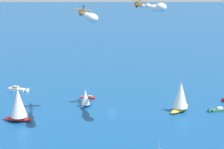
# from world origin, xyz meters

# --- Properties ---
(ground_plane) EXTENTS (2000.00, 2000.00, 0.00)m
(ground_plane) POSITION_xyz_m (0.00, 0.00, 0.00)
(ground_plane) COLOR navy
(motorboat_near_centre) EXTENTS (4.52, 6.12, 1.79)m
(motorboat_near_centre) POSITION_xyz_m (2.77, 18.52, 0.48)
(motorboat_near_centre) COLOR #B21E1E
(motorboat_near_centre) RESTS_ON ground_plane
(motorboat_far_stbd) EXTENTS (7.00, 9.83, 2.86)m
(motorboat_far_stbd) POSITION_xyz_m (-13.02, 48.89, 0.77)
(motorboat_far_stbd) COLOR white
(motorboat_far_stbd) RESTS_ON ground_plane
(sailboat_offshore) EXTENTS (8.96, 10.12, 13.68)m
(sailboat_offshore) POSITION_xyz_m (-32.47, 14.53, 6.24)
(sailboat_offshore) COLOR #B21E1E
(sailboat_offshore) RESTS_ON ground_plane
(sailboat_trailing) EXTENTS (10.38, 5.76, 13.35)m
(sailboat_trailing) POSITION_xyz_m (18.32, -19.04, 6.09)
(sailboat_trailing) COLOR gold
(sailboat_trailing) RESTS_ON ground_plane
(sailboat_ahead) EXTENTS (6.26, 3.56, 7.97)m
(sailboat_ahead) POSITION_xyz_m (-4.77, 10.60, 3.64)
(sailboat_ahead) COLOR #23478C
(sailboat_ahead) RESTS_ON ground_plane
(motorboat_mid_cluster) EXTENTS (7.08, 5.32, 2.08)m
(motorboat_mid_cluster) POSITION_xyz_m (28.59, -28.78, 0.56)
(motorboat_mid_cluster) COLOR #33704C
(motorboat_mid_cluster) RESTS_ON ground_plane
(marker_buoy) EXTENTS (1.10, 1.10, 2.10)m
(marker_buoy) POSITION_xyz_m (25.53, -17.12, 0.39)
(marker_buoy) COLOR yellow
(marker_buoy) RESTS_ON ground_plane
(biplane_lead) EXTENTS (7.02, 7.02, 3.65)m
(biplane_lead) POSITION_xyz_m (-9.23, 5.68, 38.12)
(biplane_lead) COLOR orange
(wingwalker_lead) EXTENTS (1.34, 0.83, 1.53)m
(wingwalker_lead) POSITION_xyz_m (-8.98, 5.56, 40.25)
(wingwalker_lead) COLOR black
(smoke_trail_lead) EXTENTS (12.18, 18.10, 3.24)m
(smoke_trail_lead) POSITION_xyz_m (-18.26, -9.36, 38.05)
(smoke_trail_lead) COLOR silver
(biplane_wingman) EXTENTS (7.02, 7.02, 3.65)m
(biplane_wingman) POSITION_xyz_m (9.93, -4.55, 40.76)
(biplane_wingman) COLOR orange
(smoke_trail_wingman) EXTENTS (11.68, 18.77, 3.52)m
(smoke_trail_wingman) POSITION_xyz_m (1.09, -19.85, 40.65)
(smoke_trail_wingman) COLOR silver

